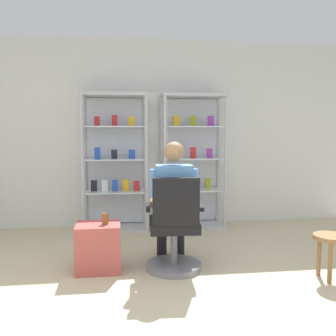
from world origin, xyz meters
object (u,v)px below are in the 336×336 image
Objects in this scene: wooden_stool at (331,244)px; seated_shopkeeper at (173,198)px; tea_glass at (105,219)px; display_cabinet_right at (192,161)px; display_cabinet_left at (115,162)px; storage_crate at (99,247)px; office_chair at (174,233)px.

seated_shopkeeper is at bearing 158.57° from wooden_stool.
wooden_stool is (2.10, -0.50, -0.19)m from tea_glass.
display_cabinet_left is at bearing -179.96° from display_cabinet_right.
display_cabinet_left reaches higher than storage_crate.
display_cabinet_left is at bearing 133.81° from wooden_stool.
display_cabinet_left is 1.00× the size of display_cabinet_right.
tea_glass is at bearing -93.28° from display_cabinet_left.
display_cabinet_left is 1.89m from office_chair.
wooden_stool is (2.17, -0.52, 0.10)m from storage_crate.
display_cabinet_left is at bearing 111.16° from seated_shopkeeper.
display_cabinet_right is at bearing 73.21° from office_chair.
seated_shopkeeper is (-0.50, -1.54, -0.25)m from display_cabinet_right.
seated_shopkeeper is 3.04× the size of wooden_stool.
display_cabinet_right is at bearing 0.04° from display_cabinet_left.
office_chair is 2.26× the size of wooden_stool.
office_chair is at bearing 164.61° from wooden_stool.
display_cabinet_left is 17.52× the size of tea_glass.
storage_crate is (-0.75, 0.13, -0.16)m from office_chair.
tea_glass is at bearing -126.74° from display_cabinet_right.
seated_shopkeeper is (0.60, -1.54, -0.25)m from display_cabinet_left.
storage_crate is 1.12× the size of wooden_stool.
seated_shopkeeper is 2.72× the size of storage_crate.
wooden_stool is (1.42, -0.39, -0.05)m from office_chair.
storage_crate is at bearing 166.57° from wooden_stool.
display_cabinet_left reaches higher than tea_glass.
display_cabinet_left is 1.10m from display_cabinet_right.
seated_shopkeeper is 0.71m from tea_glass.
display_cabinet_right is 2.15m from storage_crate.
tea_glass is (-1.19, -1.60, -0.43)m from display_cabinet_right.
seated_shopkeeper is 0.90m from storage_crate.
wooden_stool is (2.01, -2.09, -0.62)m from display_cabinet_left.
office_chair reaches higher than tea_glass.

